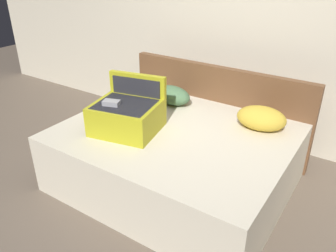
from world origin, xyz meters
TOP-DOWN VIEW (x-y plane):
  - ground_plane at (0.00, 0.00)m, footprint 12.00×12.00m
  - back_wall at (0.00, 1.65)m, footprint 8.00×0.10m
  - bed at (0.00, 0.40)m, footprint 1.94×1.56m
  - headboard at (0.00, 1.22)m, footprint 1.98×0.08m
  - hard_case_large at (-0.36, 0.20)m, footprint 0.62×0.59m
  - pillow_near_headboard at (-0.35, 0.89)m, footprint 0.43×0.29m
  - pillow_center_head at (0.60, 0.85)m, footprint 0.46×0.33m

SIDE VIEW (x-z plane):
  - ground_plane at x=0.00m, z-range 0.00..0.00m
  - bed at x=0.00m, z-range 0.00..0.54m
  - headboard at x=0.00m, z-range 0.00..0.91m
  - pillow_near_headboard at x=-0.35m, z-range 0.54..0.73m
  - pillow_center_head at x=0.60m, z-range 0.54..0.75m
  - hard_case_large at x=-0.36m, z-range 0.47..0.91m
  - back_wall at x=0.00m, z-range 0.00..2.60m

